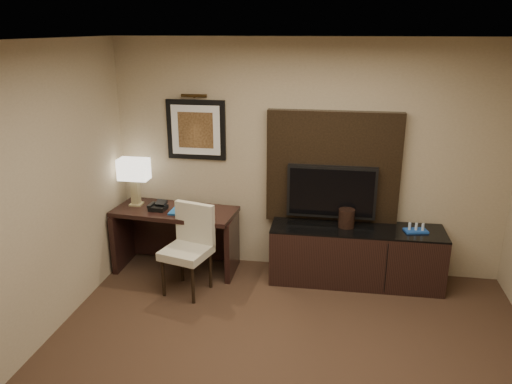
% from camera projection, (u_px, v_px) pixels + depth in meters
% --- Properties ---
extents(ceiling, '(4.50, 5.00, 0.01)m').
position_uv_depth(ceiling, '(284.00, 43.00, 2.97)').
color(ceiling, silver).
rests_on(ceiling, wall_back).
extents(wall_back, '(4.50, 0.01, 2.70)m').
position_uv_depth(wall_back, '(307.00, 159.00, 5.73)').
color(wall_back, tan).
rests_on(wall_back, floor).
extents(desk, '(1.47, 0.73, 0.76)m').
position_uv_depth(desk, '(176.00, 239.00, 5.95)').
color(desk, black).
rests_on(desk, floor).
extents(credenza, '(1.93, 0.56, 0.66)m').
position_uv_depth(credenza, '(356.00, 255.00, 5.66)').
color(credenza, black).
rests_on(credenza, floor).
extents(tv_wall_panel, '(1.50, 0.12, 1.30)m').
position_uv_depth(tv_wall_panel, '(333.00, 168.00, 5.66)').
color(tv_wall_panel, black).
rests_on(tv_wall_panel, wall_back).
extents(tv, '(1.00, 0.08, 0.60)m').
position_uv_depth(tv, '(331.00, 192.00, 5.64)').
color(tv, black).
rests_on(tv, tv_wall_panel).
extents(artwork, '(0.70, 0.04, 0.70)m').
position_uv_depth(artwork, '(196.00, 130.00, 5.83)').
color(artwork, black).
rests_on(artwork, wall_back).
extents(picture_light, '(0.04, 0.04, 0.30)m').
position_uv_depth(picture_light, '(194.00, 96.00, 5.67)').
color(picture_light, '#3E2C14').
rests_on(picture_light, wall_back).
extents(desk_chair, '(0.59, 0.64, 0.97)m').
position_uv_depth(desk_chair, '(186.00, 252.00, 5.39)').
color(desk_chair, beige).
rests_on(desk_chair, floor).
extents(table_lamp, '(0.42, 0.32, 0.60)m').
position_uv_depth(table_lamp, '(135.00, 181.00, 5.89)').
color(table_lamp, tan).
rests_on(table_lamp, desk).
extents(desk_phone, '(0.20, 0.18, 0.09)m').
position_uv_depth(desk_phone, '(158.00, 206.00, 5.81)').
color(desk_phone, black).
rests_on(desk_phone, desk).
extents(blue_folder, '(0.24, 0.32, 0.02)m').
position_uv_depth(blue_folder, '(182.00, 210.00, 5.78)').
color(blue_folder, '#17539A').
rests_on(blue_folder, desk).
extents(book, '(0.17, 0.07, 0.23)m').
position_uv_depth(book, '(183.00, 201.00, 5.78)').
color(book, tan).
rests_on(book, desk).
extents(ice_bucket, '(0.21, 0.21, 0.21)m').
position_uv_depth(ice_bucket, '(346.00, 218.00, 5.57)').
color(ice_bucket, black).
rests_on(ice_bucket, credenza).
extents(minibar_tray, '(0.27, 0.20, 0.09)m').
position_uv_depth(minibar_tray, '(416.00, 228.00, 5.45)').
color(minibar_tray, '#18459F').
rests_on(minibar_tray, credenza).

